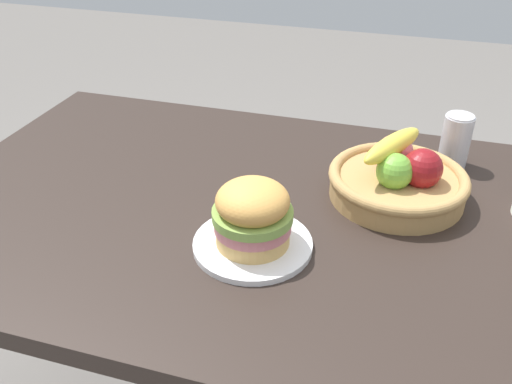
% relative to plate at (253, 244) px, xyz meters
% --- Properties ---
extents(dining_table, '(1.40, 0.90, 0.75)m').
position_rel_plate_xyz_m(dining_table, '(-0.04, 0.13, -0.11)').
color(dining_table, '#2D231E').
rests_on(dining_table, ground_plane).
extents(plate, '(0.22, 0.22, 0.01)m').
position_rel_plate_xyz_m(plate, '(0.00, 0.00, 0.00)').
color(plate, white).
rests_on(plate, dining_table).
extents(sandwich, '(0.15, 0.15, 0.13)m').
position_rel_plate_xyz_m(sandwich, '(0.00, 0.00, 0.07)').
color(sandwich, '#DBAD60').
rests_on(sandwich, plate).
extents(soda_can, '(0.07, 0.07, 0.13)m').
position_rel_plate_xyz_m(soda_can, '(0.35, 0.43, 0.06)').
color(soda_can, silver).
rests_on(soda_can, dining_table).
extents(fruit_basket, '(0.29, 0.29, 0.13)m').
position_rel_plate_xyz_m(fruit_basket, '(0.24, 0.25, 0.04)').
color(fruit_basket, tan).
rests_on(fruit_basket, dining_table).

